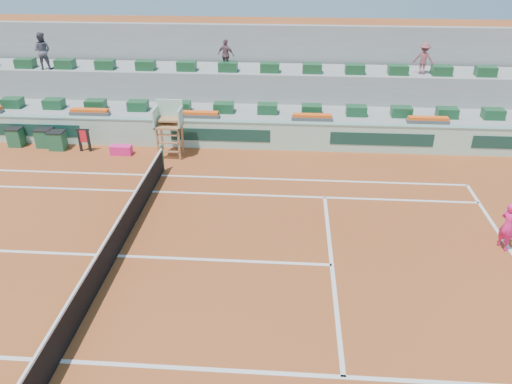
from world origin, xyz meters
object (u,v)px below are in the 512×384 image
player_bag (121,150)px  umpire_chair (169,121)px  drink_cooler_a (57,140)px  tennis_player (508,226)px

player_bag → umpire_chair: umpire_chair is taller
drink_cooler_a → umpire_chair: bearing=-3.2°
drink_cooler_a → player_bag: bearing=-7.0°
umpire_chair → tennis_player: umpire_chair is taller
tennis_player → player_bag: bearing=156.1°
umpire_chair → drink_cooler_a: (-5.15, 0.29, -1.12)m
player_bag → drink_cooler_a: (-2.95, 0.36, 0.22)m
tennis_player → drink_cooler_a: bearing=158.9°
umpire_chair → tennis_player: bearing=-28.0°
player_bag → tennis_player: bearing=-23.9°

